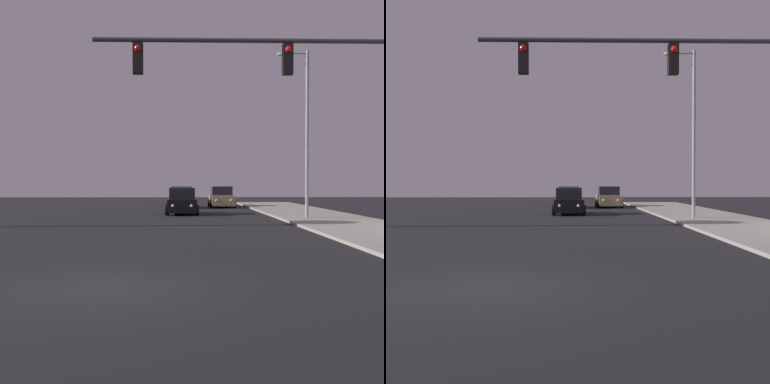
% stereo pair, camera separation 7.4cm
% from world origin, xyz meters
% --- Properties ---
extents(ground_plane, '(120.00, 120.00, 0.00)m').
position_xyz_m(ground_plane, '(0.00, 0.00, 0.00)').
color(ground_plane, black).
extents(car_tan, '(2.04, 4.32, 1.68)m').
position_xyz_m(car_tan, '(5.01, 32.44, 0.76)').
color(car_tan, tan).
rests_on(car_tan, ground).
extents(car_green, '(2.04, 4.32, 1.68)m').
position_xyz_m(car_green, '(1.78, 31.61, 0.76)').
color(car_green, '#195933').
rests_on(car_green, ground).
extents(car_black, '(2.04, 4.31, 1.68)m').
position_xyz_m(car_black, '(1.74, 23.47, 0.76)').
color(car_black, black).
rests_on(car_black, ground).
extents(traffic_light_mast, '(8.91, 0.36, 6.50)m').
position_xyz_m(traffic_light_mast, '(5.15, 5.30, 4.81)').
color(traffic_light_mast, '#38383D').
rests_on(traffic_light_mast, sidewalk_right).
extents(street_lamp, '(1.74, 0.24, 9.00)m').
position_xyz_m(street_lamp, '(8.33, 18.23, 5.12)').
color(street_lamp, '#99999E').
rests_on(street_lamp, sidewalk_right).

